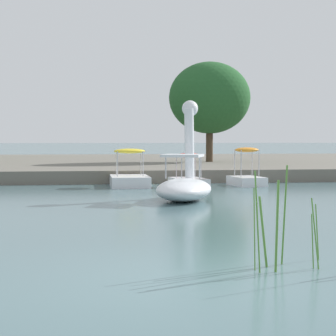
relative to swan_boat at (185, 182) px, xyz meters
name	(u,v)px	position (x,y,z in m)	size (l,w,h in m)	color
ground_plane	(182,280)	(-1.66, -10.08, -0.57)	(561.87, 561.87, 0.00)	slate
shore_bank_far	(110,164)	(-1.66, 20.30, -0.28)	(125.02, 26.99, 0.56)	#6B665B
swan_boat	(185,182)	(0.00, 0.00, 0.00)	(2.56, 3.39, 3.17)	white
pedal_boat_orange	(247,175)	(3.45, 5.35, -0.13)	(1.35, 1.86, 1.57)	white
pedal_boat_red	(189,177)	(1.04, 5.40, -0.18)	(1.47, 2.12, 1.34)	white
pedal_boat_yellow	(130,176)	(-1.35, 5.53, -0.16)	(1.53, 2.38, 1.53)	white
tree_broadleaf_right	(210,98)	(4.06, 15.94, 3.76)	(5.31, 4.85, 5.89)	#423323
reed_clump_foreground	(309,228)	(0.29, -9.65, 0.04)	(2.62, 1.06, 1.52)	#4C7F33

